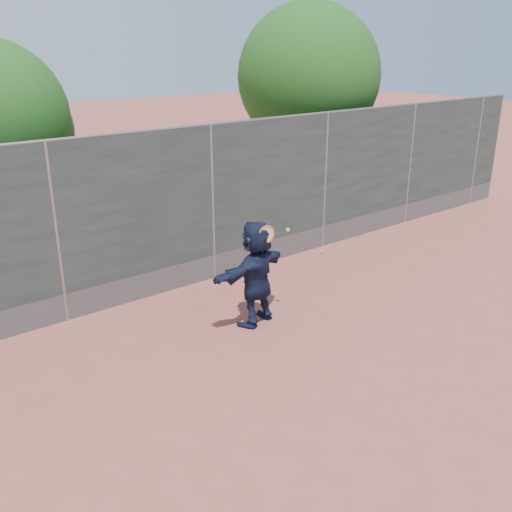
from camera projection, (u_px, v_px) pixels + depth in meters
ground at (344, 346)px, 8.78m from camera, size 80.00×80.00×0.00m
player at (256, 273)px, 9.23m from camera, size 1.71×0.88×1.76m
ball_ground at (322, 252)px, 12.63m from camera, size 0.07×0.07×0.07m
fence at (212, 200)px, 10.79m from camera, size 20.00×0.06×3.03m
swing_action at (268, 235)px, 8.91m from camera, size 0.70×0.16×0.51m
tree_right at (312, 80)px, 14.50m from camera, size 3.78×3.60×5.39m
weed_clump at (230, 269)px, 11.38m from camera, size 0.68×0.07×0.30m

